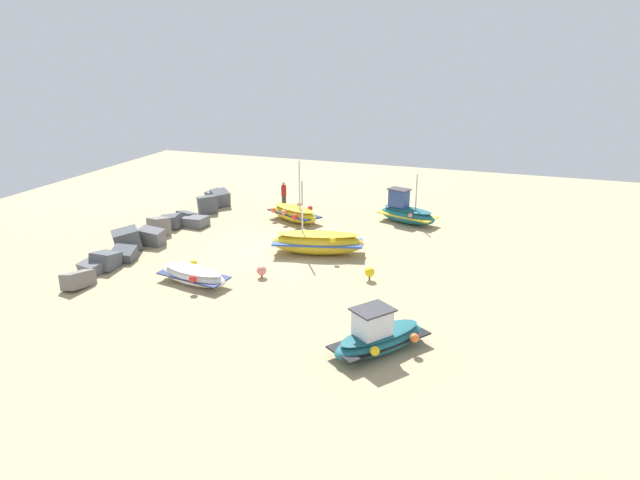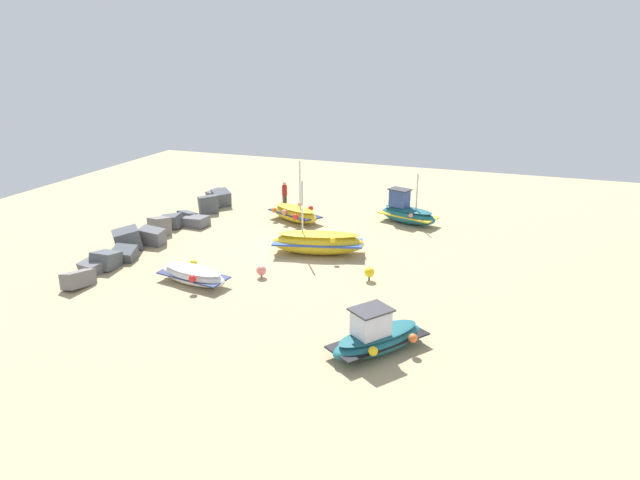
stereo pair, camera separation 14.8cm
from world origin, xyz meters
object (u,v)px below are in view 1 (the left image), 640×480
at_px(fishing_boat_0, 406,212).
at_px(person_walking, 284,193).
at_px(mooring_buoy_0, 262,271).
at_px(fishing_boat_2, 318,242).
at_px(fishing_boat_3, 294,213).
at_px(fishing_boat_4, 378,337).
at_px(mooring_buoy_1, 370,272).
at_px(fishing_boat_1, 193,275).

relative_size(fishing_boat_0, person_walking, 2.14).
bearing_deg(mooring_buoy_0, fishing_boat_2, -19.91).
height_order(fishing_boat_3, fishing_boat_4, fishing_boat_3).
bearing_deg(mooring_buoy_1, fishing_boat_4, -162.50).
bearing_deg(fishing_boat_0, fishing_boat_4, 117.13).
height_order(fishing_boat_0, mooring_buoy_1, fishing_boat_0).
height_order(fishing_boat_1, fishing_boat_4, fishing_boat_4).
relative_size(fishing_boat_1, fishing_boat_3, 0.95).
bearing_deg(fishing_boat_2, mooring_buoy_1, -50.79).
bearing_deg(fishing_boat_1, person_walking, 104.61).
bearing_deg(fishing_boat_1, mooring_buoy_1, 32.45).
xyz_separation_m(fishing_boat_0, fishing_boat_4, (-14.90, -2.06, -0.08)).
bearing_deg(person_walking, fishing_boat_3, -16.93).
bearing_deg(fishing_boat_4, fishing_boat_0, -135.63).
bearing_deg(person_walking, fishing_boat_1, -48.11).
bearing_deg(fishing_boat_0, mooring_buoy_0, 86.11).
bearing_deg(fishing_boat_2, fishing_boat_4, -72.63).
bearing_deg(fishing_boat_2, mooring_buoy_0, -124.35).
distance_m(fishing_boat_1, mooring_buoy_1, 7.68).
bearing_deg(fishing_boat_3, mooring_buoy_0, 128.49).
relative_size(fishing_boat_2, mooring_buoy_0, 8.66).
bearing_deg(mooring_buoy_1, fishing_boat_0, 1.32).
xyz_separation_m(fishing_boat_2, mooring_buoy_1, (-2.42, -3.28, -0.22)).
xyz_separation_m(fishing_boat_0, fishing_boat_2, (-6.62, 3.08, -0.01)).
height_order(fishing_boat_1, fishing_boat_3, fishing_boat_3).
bearing_deg(mooring_buoy_0, fishing_boat_4, -125.24).
distance_m(mooring_buoy_0, mooring_buoy_1, 4.80).
relative_size(fishing_boat_1, mooring_buoy_0, 6.37).
distance_m(fishing_boat_1, mooring_buoy_0, 2.97).
relative_size(fishing_boat_0, fishing_boat_2, 0.77).
bearing_deg(person_walking, fishing_boat_4, -19.51).
relative_size(person_walking, mooring_buoy_1, 2.78).
bearing_deg(fishing_boat_0, mooring_buoy_1, 110.59).
bearing_deg(mooring_buoy_0, mooring_buoy_1, -74.47).
relative_size(fishing_boat_0, fishing_boat_4, 0.99).
height_order(person_walking, mooring_buoy_0, person_walking).
distance_m(fishing_boat_1, fishing_boat_2, 6.56).
relative_size(fishing_boat_1, fishing_boat_4, 0.95).
distance_m(fishing_boat_2, mooring_buoy_0, 3.95).
xyz_separation_m(person_walking, mooring_buoy_0, (-10.70, -3.43, -0.67)).
distance_m(fishing_boat_1, fishing_boat_3, 10.07).
xyz_separation_m(fishing_boat_2, fishing_boat_4, (-8.27, -5.13, -0.07)).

